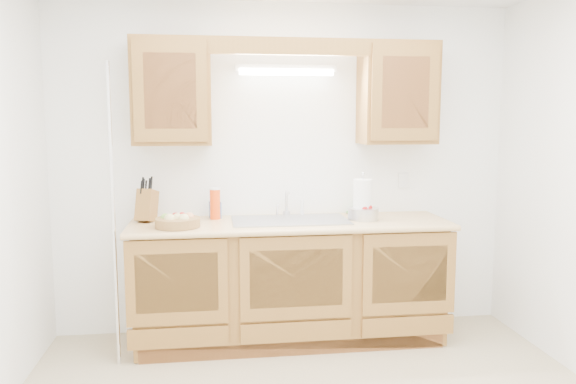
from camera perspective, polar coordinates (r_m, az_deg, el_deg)
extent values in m
cube|color=white|center=(4.33, -0.32, 2.31)|extent=(3.50, 0.02, 2.50)
cube|color=white|center=(1.45, 15.21, -8.18)|extent=(3.50, 0.02, 2.50)
cube|color=#8E5E29|center=(4.19, 0.22, -9.15)|extent=(2.20, 0.60, 0.86)
cube|color=#E5BE78|center=(4.07, 0.25, -3.26)|extent=(2.30, 0.63, 0.04)
cube|color=#8E5E29|center=(4.13, -11.69, 9.90)|extent=(0.55, 0.33, 0.75)
cube|color=#8E5E29|center=(4.35, 11.04, 9.78)|extent=(0.55, 0.33, 0.75)
cube|color=#8E5E29|center=(4.04, 0.25, 14.59)|extent=(2.20, 0.05, 0.12)
cylinder|color=white|center=(4.23, -0.15, 12.09)|extent=(0.70, 0.05, 0.05)
cube|color=white|center=(4.26, -0.20, 12.46)|extent=(0.76, 0.06, 0.05)
cube|color=#9E9EA3|center=(4.09, 0.21, -2.90)|extent=(0.84, 0.46, 0.01)
cube|color=#9E9EA3|center=(4.08, -2.71, -4.11)|extent=(0.39, 0.40, 0.16)
cube|color=#9E9EA3|center=(4.14, 3.10, -3.95)|extent=(0.39, 0.40, 0.16)
cylinder|color=silver|center=(4.28, -0.15, -2.20)|extent=(0.06, 0.06, 0.04)
cylinder|color=silver|center=(4.27, -0.15, -1.14)|extent=(0.02, 0.02, 0.16)
cylinder|color=silver|center=(4.21, -0.06, -0.03)|extent=(0.02, 0.12, 0.02)
cylinder|color=white|center=(4.29, 1.44, -1.64)|extent=(0.03, 0.03, 0.12)
cylinder|color=silver|center=(3.83, -17.32, -2.47)|extent=(0.03, 0.03, 2.00)
cube|color=white|center=(4.56, 11.64, 1.14)|extent=(0.08, 0.01, 0.12)
cylinder|color=olive|center=(3.92, -11.14, -3.03)|extent=(0.40, 0.40, 0.06)
sphere|color=#D8C67F|center=(3.88, -11.93, -2.73)|extent=(0.08, 0.08, 0.08)
sphere|color=#D8C67F|center=(3.87, -10.56, -2.73)|extent=(0.08, 0.08, 0.08)
sphere|color=tan|center=(3.94, -10.01, -2.55)|extent=(0.07, 0.07, 0.07)
sphere|color=#B61414|center=(3.96, -11.35, -2.54)|extent=(0.07, 0.07, 0.07)
sphere|color=#72A53F|center=(3.94, -12.36, -2.62)|extent=(0.07, 0.07, 0.07)
sphere|color=#D8C67F|center=(3.90, -11.16, -2.66)|extent=(0.07, 0.07, 0.07)
sphere|color=#B61414|center=(3.99, -10.72, -2.48)|extent=(0.06, 0.06, 0.06)
cube|color=#8E5E29|center=(4.18, -14.15, -1.35)|extent=(0.17, 0.22, 0.26)
cylinder|color=black|center=(4.14, -14.67, 0.45)|extent=(0.03, 0.04, 0.09)
cylinder|color=black|center=(4.14, -14.24, 0.51)|extent=(0.03, 0.04, 0.09)
cylinder|color=black|center=(4.13, -13.82, 0.58)|extent=(0.03, 0.04, 0.09)
cylinder|color=black|center=(4.18, -14.47, 0.69)|extent=(0.03, 0.04, 0.09)
cylinder|color=black|center=(4.18, -13.90, 0.75)|extent=(0.03, 0.04, 0.09)
cylinder|color=black|center=(4.21, -14.56, 0.84)|extent=(0.03, 0.04, 0.09)
cylinder|color=black|center=(4.21, -13.72, 0.91)|extent=(0.03, 0.04, 0.09)
cylinder|color=#FF480E|center=(4.18, -7.42, -1.24)|extent=(0.09, 0.09, 0.22)
cylinder|color=white|center=(4.17, -7.44, 0.32)|extent=(0.08, 0.08, 0.01)
imported|color=blue|center=(4.22, -7.41, -1.43)|extent=(0.09, 0.09, 0.18)
cube|color=#CC333F|center=(4.42, 6.75, -2.18)|extent=(0.13, 0.11, 0.01)
cube|color=green|center=(4.42, 6.75, -2.05)|extent=(0.13, 0.11, 0.02)
cylinder|color=silver|center=(4.19, 7.56, -2.68)|extent=(0.17, 0.17, 0.01)
cylinder|color=silver|center=(4.17, 7.60, -0.45)|extent=(0.02, 0.02, 0.34)
cylinder|color=white|center=(4.17, 7.59, -0.67)|extent=(0.17, 0.17, 0.29)
sphere|color=silver|center=(4.15, 7.64, 1.86)|extent=(0.02, 0.02, 0.02)
cylinder|color=silver|center=(4.17, 7.63, -2.20)|extent=(0.29, 0.29, 0.09)
sphere|color=#B61414|center=(4.16, 7.29, -1.62)|extent=(0.06, 0.06, 0.06)
sphere|color=#B61414|center=(4.19, 7.92, -1.56)|extent=(0.06, 0.06, 0.06)
sphere|color=#B61414|center=(4.14, 7.74, -1.66)|extent=(0.06, 0.06, 0.06)
sphere|color=#B61414|center=(4.16, 8.17, -1.63)|extent=(0.06, 0.06, 0.06)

